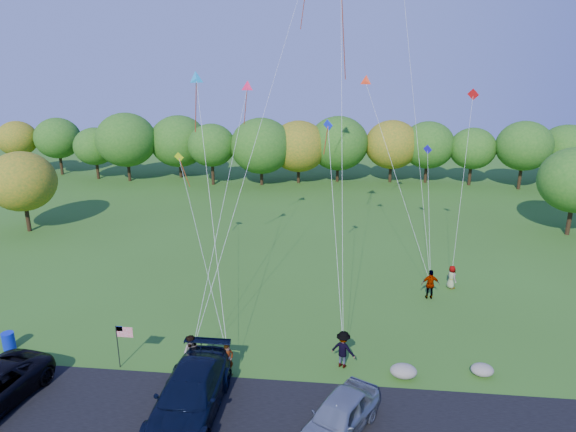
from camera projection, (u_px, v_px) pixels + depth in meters
name	position (u px, v px, depth m)	size (l,w,h in m)	color
ground	(238.00, 366.00, 25.16)	(140.00, 140.00, 0.00)	#305C1A
asphalt_lane	(218.00, 421.00, 21.36)	(44.00, 6.00, 0.06)	black
treeline	(305.00, 146.00, 57.72)	(75.61, 27.50, 8.29)	#352313
minivan_navy	(190.00, 395.00, 21.47)	(2.59, 6.37, 1.85)	black
minivan_silver	(339.00, 416.00, 20.38)	(1.87, 4.66, 1.59)	#989EA2
flyer_a	(228.00, 360.00, 24.18)	(0.61, 0.40, 1.67)	#4C4C59
flyer_b	(192.00, 355.00, 24.37)	(0.95, 0.74, 1.95)	#4C4C59
flyer_c	(343.00, 349.00, 24.87)	(1.22, 0.70, 1.89)	#4C4C59
flyer_d	(430.00, 284.00, 31.88)	(1.12, 0.47, 1.91)	#4C4C59
flyer_e	(452.00, 277.00, 33.37)	(0.75, 0.49, 1.54)	#4C4C59
trash_barrel	(9.00, 341.00, 26.50)	(0.62, 0.62, 0.93)	#0C22B6
flag_assembly	(122.00, 337.00, 24.55)	(0.84, 0.55, 2.27)	black
boulder_near	(404.00, 371.00, 24.22)	(1.27, 0.99, 0.63)	gray
boulder_far	(482.00, 370.00, 24.38)	(1.07, 0.89, 0.56)	slate
kites_aloft	(317.00, 22.00, 31.46)	(19.41, 11.73, 14.89)	#E51973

